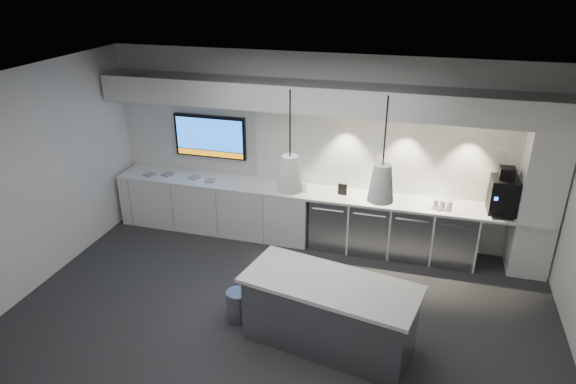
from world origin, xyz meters
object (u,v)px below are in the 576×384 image
(wall_tv, at_px, (210,137))
(coffee_machine, at_px, (503,194))
(island, at_px, (329,313))
(bin, at_px, (238,306))

(wall_tv, distance_m, coffee_machine, 4.64)
(coffee_machine, bearing_deg, island, -131.40)
(island, xyz_separation_m, bin, (-1.20, 0.13, -0.23))
(bin, bearing_deg, coffee_machine, 35.14)
(island, height_order, bin, island)
(bin, bearing_deg, island, -6.11)
(wall_tv, xyz_separation_m, island, (2.60, -2.64, -1.13))
(island, bearing_deg, wall_tv, 145.60)
(wall_tv, relative_size, bin, 3.03)
(bin, relative_size, coffee_machine, 0.60)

